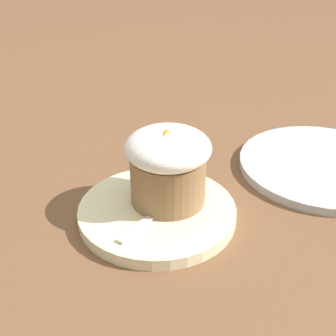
# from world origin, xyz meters

# --- Properties ---
(ground_plane) EXTENTS (4.00, 4.00, 0.00)m
(ground_plane) POSITION_xyz_m (0.00, 0.00, 0.00)
(ground_plane) COLOR brown
(dessert_plate) EXTENTS (0.20, 0.20, 0.02)m
(dessert_plate) POSITION_xyz_m (0.00, 0.00, 0.01)
(dessert_plate) COLOR beige
(dessert_plate) RESTS_ON ground_plane
(carrot_cake) EXTENTS (0.11, 0.11, 0.10)m
(carrot_cake) POSITION_xyz_m (-0.02, 0.01, 0.07)
(carrot_cake) COLOR olive
(carrot_cake) RESTS_ON dessert_plate
(spoon) EXTENTS (0.12, 0.05, 0.01)m
(spoon) POSITION_xyz_m (-0.00, 0.01, 0.02)
(spoon) COLOR silver
(spoon) RESTS_ON dessert_plate
(side_plate) EXTENTS (0.25, 0.25, 0.01)m
(side_plate) POSITION_xyz_m (-0.21, 0.18, 0.01)
(side_plate) COLOR #B2B7BC
(side_plate) RESTS_ON ground_plane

